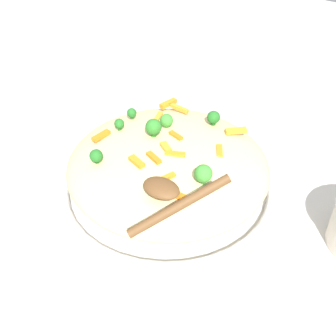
{
  "coord_description": "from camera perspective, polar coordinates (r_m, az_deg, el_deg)",
  "views": [
    {
      "loc": [
        0.31,
        -0.44,
        0.51
      ],
      "look_at": [
        0.0,
        0.0,
        0.07
      ],
      "focal_mm": 45.14,
      "sensor_mm": 36.0,
      "label": 1
    }
  ],
  "objects": [
    {
      "name": "broccoli_floret_5",
      "position": [
        0.61,
        4.79,
        -0.78
      ],
      "size": [
        0.03,
        0.03,
        0.03
      ],
      "color": "#377928",
      "rests_on": "pasta_mound"
    },
    {
      "name": "carrot_piece_12",
      "position": [
        0.65,
        -2.09,
        1.41
      ],
      "size": [
        0.03,
        0.02,
        0.01
      ],
      "primitive_type": "cube",
      "rotation": [
        0.0,
        0.0,
        2.82
      ],
      "color": "orange",
      "rests_on": "pasta_mound"
    },
    {
      "name": "broccoli_floret_4",
      "position": [
        0.69,
        -1.97,
        5.54
      ],
      "size": [
        0.03,
        0.03,
        0.03
      ],
      "color": "#296820",
      "rests_on": "pasta_mound"
    },
    {
      "name": "carrot_piece_5",
      "position": [
        0.68,
        6.96,
        2.3
      ],
      "size": [
        0.02,
        0.03,
        0.01
      ],
      "primitive_type": "cube",
      "rotation": [
        0.0,
        0.0,
        2.14
      ],
      "color": "orange",
      "rests_on": "pasta_mound"
    },
    {
      "name": "carrot_piece_0",
      "position": [
        0.78,
        1.55,
        8.06
      ],
      "size": [
        0.04,
        0.01,
        0.01
      ],
      "primitive_type": "cube",
      "rotation": [
        0.0,
        0.0,
        3.08
      ],
      "color": "orange",
      "rests_on": "pasta_mound"
    },
    {
      "name": "serving_bowl",
      "position": [
        0.73,
        0.0,
        -2.69
      ],
      "size": [
        0.37,
        0.37,
        0.04
      ],
      "color": "silver",
      "rests_on": "ground_plane"
    },
    {
      "name": "carrot_piece_6",
      "position": [
        0.72,
        -9.02,
        4.34
      ],
      "size": [
        0.01,
        0.04,
        0.01
      ],
      "primitive_type": "cube",
      "rotation": [
        0.0,
        0.0,
        1.47
      ],
      "color": "orange",
      "rests_on": "pasta_mound"
    },
    {
      "name": "ground_plane",
      "position": [
        0.75,
        0.0,
        -3.97
      ],
      "size": [
        2.4,
        2.4,
        0.0
      ],
      "primitive_type": "plane",
      "color": "beige"
    },
    {
      "name": "carrot_piece_7",
      "position": [
        0.73,
        9.16,
        4.98
      ],
      "size": [
        0.03,
        0.03,
        0.01
      ],
      "primitive_type": "cube",
      "rotation": [
        0.0,
        0.0,
        0.78
      ],
      "color": "orange",
      "rests_on": "pasta_mound"
    },
    {
      "name": "carrot_piece_1",
      "position": [
        0.62,
        -0.62,
        -1.56
      ],
      "size": [
        0.02,
        0.04,
        0.01
      ],
      "primitive_type": "cube",
      "rotation": [
        0.0,
        0.0,
        1.23
      ],
      "color": "orange",
      "rests_on": "pasta_mound"
    },
    {
      "name": "carrot_piece_10",
      "position": [
        0.65,
        -4.24,
        0.85
      ],
      "size": [
        0.03,
        0.02,
        0.01
      ],
      "primitive_type": "cube",
      "rotation": [
        0.0,
        0.0,
        2.86
      ],
      "color": "orange",
      "rests_on": "pasta_mound"
    },
    {
      "name": "broccoli_floret_2",
      "position": [
        0.76,
        -4.93,
        7.42
      ],
      "size": [
        0.02,
        0.02,
        0.02
      ],
      "color": "#205B1C",
      "rests_on": "pasta_mound"
    },
    {
      "name": "carrot_piece_9",
      "position": [
        0.7,
        1.07,
        4.34
      ],
      "size": [
        0.03,
        0.01,
        0.01
      ],
      "primitive_type": "cube",
      "rotation": [
        0.0,
        0.0,
        6.03
      ],
      "color": "orange",
      "rests_on": "pasta_mound"
    },
    {
      "name": "carrot_piece_11",
      "position": [
        0.59,
        1.85,
        -3.91
      ],
      "size": [
        0.03,
        0.01,
        0.01
      ],
      "primitive_type": "cube",
      "rotation": [
        0.0,
        0.0,
        3.18
      ],
      "color": "orange",
      "rests_on": "pasta_mound"
    },
    {
      "name": "pasta_mound",
      "position": [
        0.7,
        0.0,
        0.41
      ],
      "size": [
        0.33,
        0.33,
        0.08
      ],
      "primitive_type": "ellipsoid",
      "color": "#DBC689",
      "rests_on": "serving_bowl"
    },
    {
      "name": "carrot_piece_8",
      "position": [
        0.66,
        0.99,
        1.87
      ],
      "size": [
        0.03,
        0.02,
        0.01
      ],
      "primitive_type": "cube",
      "rotation": [
        0.0,
        0.0,
        0.44
      ],
      "color": "orange",
      "rests_on": "pasta_mound"
    },
    {
      "name": "broccoli_floret_3",
      "position": [
        0.66,
        -9.67,
        1.61
      ],
      "size": [
        0.02,
        0.02,
        0.02
      ],
      "color": "#205B1C",
      "rests_on": "pasta_mound"
    },
    {
      "name": "carrot_piece_3",
      "position": [
        0.75,
        -1.34,
        6.89
      ],
      "size": [
        0.02,
        0.03,
        0.01
      ],
      "primitive_type": "cube",
      "rotation": [
        0.0,
        0.0,
        1.87
      ],
      "color": "orange",
      "rests_on": "pasta_mound"
    },
    {
      "name": "serving_spoon",
      "position": [
        0.56,
        -0.15,
        -3.48
      ],
      "size": [
        0.13,
        0.12,
        0.07
      ],
      "color": "brown",
      "rests_on": "pasta_mound"
    },
    {
      "name": "carrot_piece_4",
      "position": [
        0.79,
        0.03,
        8.71
      ],
      "size": [
        0.02,
        0.04,
        0.01
      ],
      "primitive_type": "cube",
      "rotation": [
        0.0,
        0.0,
        4.48
      ],
      "color": "orange",
      "rests_on": "pasta_mound"
    },
    {
      "name": "carrot_piece_2",
      "position": [
        0.67,
        -0.56,
        2.87
      ],
      "size": [
        0.03,
        0.02,
        0.01
      ],
      "primitive_type": "cube",
      "rotation": [
        0.0,
        0.0,
        5.73
      ],
      "color": "orange",
      "rests_on": "pasta_mound"
    },
    {
      "name": "broccoli_floret_0",
      "position": [
        0.72,
        -6.84,
        5.77
      ],
      "size": [
        0.02,
        0.02,
        0.02
      ],
      "color": "#205B1C",
      "rests_on": "pasta_mound"
    },
    {
      "name": "broccoli_floret_1",
      "position": [
        0.72,
        -0.2,
        6.42
      ],
      "size": [
        0.02,
        0.02,
        0.03
      ],
      "color": "#377928",
      "rests_on": "pasta_mound"
    },
    {
      "name": "broccoli_floret_6",
      "position": [
        0.74,
        6.17,
        6.81
      ],
      "size": [
        0.02,
        0.02,
        0.03
      ],
      "color": "#205B1C",
      "rests_on": "pasta_mound"
    }
  ]
}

